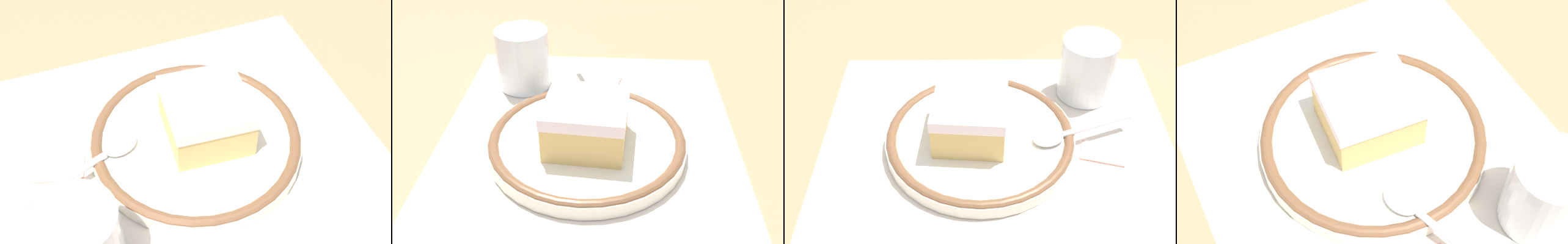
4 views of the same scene
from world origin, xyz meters
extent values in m
plane|color=#9E7551|center=(0.00, 0.00, 0.00)|extent=(2.40, 2.40, 0.00)
cube|color=beige|center=(0.00, 0.00, 0.00)|extent=(0.41, 0.34, 0.00)
cylinder|color=silver|center=(0.02, 0.00, 0.01)|extent=(0.22, 0.22, 0.02)
torus|color=brown|center=(0.02, 0.00, 0.01)|extent=(0.22, 0.22, 0.01)
cube|color=#DBB76B|center=(0.03, 0.00, 0.04)|extent=(0.08, 0.09, 0.04)
cube|color=white|center=(0.03, 0.00, 0.06)|extent=(0.09, 0.09, 0.01)
ellipsoid|color=silver|center=(-0.06, 0.01, 0.02)|extent=(0.04, 0.04, 0.01)
cylinder|color=silver|center=(-0.12, -0.01, 0.02)|extent=(0.09, 0.04, 0.01)
cylinder|color=silver|center=(-0.12, -0.09, 0.04)|extent=(0.07, 0.07, 0.08)
cube|color=#E5998C|center=(-0.12, 0.02, 0.00)|extent=(0.06, 0.04, 0.01)
camera|label=1|loc=(-0.10, -0.33, 0.43)|focal=48.66mm
camera|label=2|loc=(0.41, 0.03, 0.31)|focal=40.71mm
camera|label=3|loc=(0.02, 0.41, 0.41)|focal=45.34mm
camera|label=4|loc=(-0.26, 0.15, 0.47)|focal=53.11mm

